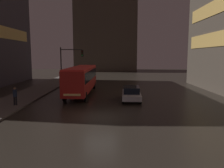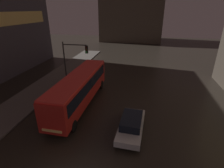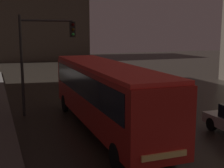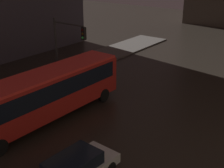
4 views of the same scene
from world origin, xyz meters
name	(u,v)px [view 3 (image 3 of 4)]	position (x,y,z in m)	size (l,w,h in m)	color
bus_near	(105,90)	(-2.87, 9.87, 2.02)	(2.50, 11.64, 3.28)	#AD1E19
traffic_light_main	(42,48)	(-5.18, 14.04, 3.88)	(3.18, 0.35, 5.72)	#2D2D2D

